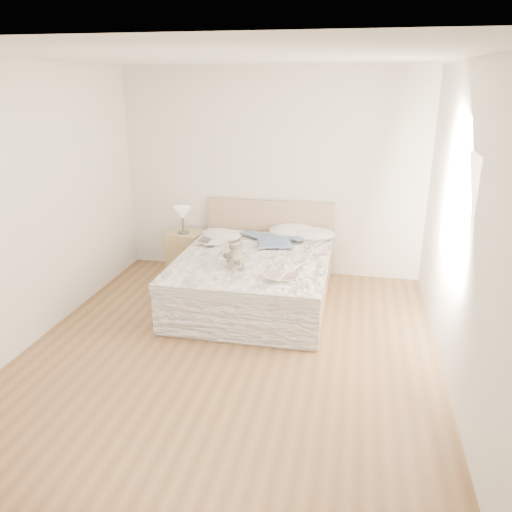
# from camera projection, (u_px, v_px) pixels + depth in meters

# --- Properties ---
(floor) EXTENTS (4.00, 4.50, 0.00)m
(floor) POSITION_uv_depth(u_px,v_px,m) (231.00, 349.00, 4.94)
(floor) COLOR brown
(floor) RESTS_ON ground
(ceiling) EXTENTS (4.00, 4.50, 0.00)m
(ceiling) POSITION_uv_depth(u_px,v_px,m) (225.00, 57.00, 4.04)
(ceiling) COLOR white
(ceiling) RESTS_ON ground
(wall_back) EXTENTS (4.00, 0.02, 2.70)m
(wall_back) POSITION_uv_depth(u_px,v_px,m) (271.00, 174.00, 6.57)
(wall_back) COLOR white
(wall_back) RESTS_ON ground
(wall_front) EXTENTS (4.00, 0.02, 2.70)m
(wall_front) POSITION_uv_depth(u_px,v_px,m) (112.00, 338.00, 2.41)
(wall_front) COLOR white
(wall_front) RESTS_ON ground
(wall_left) EXTENTS (0.02, 4.50, 2.70)m
(wall_left) POSITION_uv_depth(u_px,v_px,m) (30.00, 207.00, 4.87)
(wall_left) COLOR white
(wall_left) RESTS_ON ground
(wall_right) EXTENTS (0.02, 4.50, 2.70)m
(wall_right) POSITION_uv_depth(u_px,v_px,m) (463.00, 231.00, 4.11)
(wall_right) COLOR white
(wall_right) RESTS_ON ground
(window) EXTENTS (0.02, 1.30, 1.10)m
(window) POSITION_uv_depth(u_px,v_px,m) (457.00, 210.00, 4.36)
(window) COLOR white
(window) RESTS_ON wall_right
(bed) EXTENTS (1.72, 2.14, 1.00)m
(bed) POSITION_uv_depth(u_px,v_px,m) (255.00, 277.00, 5.94)
(bed) COLOR tan
(bed) RESTS_ON floor
(nightstand) EXTENTS (0.49, 0.45, 0.56)m
(nightstand) POSITION_uv_depth(u_px,v_px,m) (186.00, 252.00, 6.87)
(nightstand) COLOR tan
(nightstand) RESTS_ON floor
(table_lamp) EXTENTS (0.26, 0.26, 0.36)m
(table_lamp) POSITION_uv_depth(u_px,v_px,m) (183.00, 215.00, 6.66)
(table_lamp) COLOR #4C4741
(table_lamp) RESTS_ON nightstand
(pillow_left) EXTENTS (0.55, 0.40, 0.16)m
(pillow_left) POSITION_uv_depth(u_px,v_px,m) (221.00, 235.00, 6.39)
(pillow_left) COLOR silver
(pillow_left) RESTS_ON bed
(pillow_middle) EXTENTS (0.72, 0.57, 0.19)m
(pillow_middle) POSITION_uv_depth(u_px,v_px,m) (293.00, 231.00, 6.55)
(pillow_middle) COLOR white
(pillow_middle) RESTS_ON bed
(pillow_right) EXTENTS (0.62, 0.48, 0.17)m
(pillow_right) POSITION_uv_depth(u_px,v_px,m) (313.00, 234.00, 6.42)
(pillow_right) COLOR white
(pillow_right) RESTS_ON bed
(blouse) EXTENTS (0.78, 0.81, 0.03)m
(blouse) POSITION_uv_depth(u_px,v_px,m) (274.00, 240.00, 6.22)
(blouse) COLOR #394A70
(blouse) RESTS_ON bed
(photo_book) EXTENTS (0.35, 0.24, 0.03)m
(photo_book) POSITION_uv_depth(u_px,v_px,m) (212.00, 242.00, 6.17)
(photo_book) COLOR white
(photo_book) RESTS_ON bed
(childrens_book) EXTENTS (0.38, 0.28, 0.02)m
(childrens_book) POSITION_uv_depth(u_px,v_px,m) (283.00, 276.00, 5.08)
(childrens_book) COLOR #F6EAC6
(childrens_book) RESTS_ON bed
(teddy_bear) EXTENTS (0.29, 0.36, 0.17)m
(teddy_bear) POSITION_uv_depth(u_px,v_px,m) (235.00, 262.00, 5.43)
(teddy_bear) COLOR #615A4A
(teddy_bear) RESTS_ON bed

